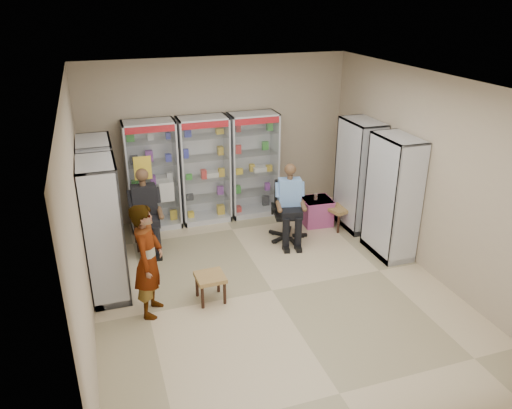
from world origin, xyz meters
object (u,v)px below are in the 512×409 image
object	(u,v)px
cabinet_right_near	(392,197)
cabinet_back_mid	(204,170)
woven_stool_a	(339,217)
cabinet_back_right	(253,165)
cabinet_left_far	(101,201)
pink_trunk	(316,211)
cabinet_back_left	(152,176)
standing_man	(148,261)
wooden_chair	(146,221)
cabinet_left_near	(104,230)
cabinet_right_far	(359,175)
woven_stool_b	(211,288)
office_chair	(288,211)
seated_shopkeeper	(289,205)

from	to	relation	value
cabinet_right_near	cabinet_back_mid	bearing A→B (deg)	49.16
woven_stool_a	cabinet_back_right	bearing A→B (deg)	139.49
cabinet_left_far	pink_trunk	size ratio (longest dim) A/B	3.90
cabinet_back_right	woven_stool_a	world-z (taller)	cabinet_back_right
cabinet_back_left	standing_man	xyz separation A→B (m)	(-0.43, -2.71, -0.20)
cabinet_right_near	standing_man	bearing A→B (deg)	96.85
cabinet_back_left	cabinet_right_near	distance (m)	4.18
wooden_chair	standing_man	size ratio (longest dim) A/B	0.59
cabinet_back_left	cabinet_left_near	distance (m)	2.23
cabinet_back_mid	cabinet_right_far	world-z (taller)	same
pink_trunk	cabinet_left_far	bearing A→B (deg)	-178.40
woven_stool_b	cabinet_back_right	bearing A→B (deg)	60.60
cabinet_back_mid	pink_trunk	size ratio (longest dim) A/B	3.90
cabinet_back_mid	standing_man	size ratio (longest dim) A/B	1.25
woven_stool_a	standing_man	distance (m)	4.01
cabinet_right_far	cabinet_right_near	bearing A→B (deg)	-180.00
cabinet_left_far	cabinet_left_near	distance (m)	1.10
cabinet_right_far	cabinet_left_near	world-z (taller)	same
pink_trunk	cabinet_right_near	bearing A→B (deg)	-65.19
cabinet_back_mid	standing_man	distance (m)	3.04
cabinet_back_right	woven_stool_b	world-z (taller)	cabinet_back_right
office_chair	pink_trunk	xyz separation A→B (m)	(0.74, 0.40, -0.27)
cabinet_back_right	woven_stool_b	xyz separation A→B (m)	(-1.51, -2.67, -0.80)
woven_stool_b	standing_man	world-z (taller)	standing_man
cabinet_back_left	cabinet_right_near	bearing A→B (deg)	-32.28
cabinet_right_near	cabinet_left_near	world-z (taller)	same
seated_shopkeeper	pink_trunk	world-z (taller)	seated_shopkeeper
woven_stool_b	cabinet_right_near	bearing A→B (deg)	8.05
cabinet_back_left	cabinet_left_near	xyz separation A→B (m)	(-0.93, -2.03, 0.00)
cabinet_right_near	office_chair	bearing A→B (deg)	54.04
cabinet_left_near	pink_trunk	world-z (taller)	cabinet_left_near
seated_shopkeeper	pink_trunk	bearing A→B (deg)	43.09
cabinet_back_left	pink_trunk	distance (m)	3.09
cabinet_right_near	standing_man	distance (m)	3.99
woven_stool_a	cabinet_right_far	bearing A→B (deg)	-3.35
cabinet_back_mid	cabinet_right_near	distance (m)	3.41
cabinet_left_far	standing_man	xyz separation A→B (m)	(0.50, -1.78, -0.20)
cabinet_back_mid	cabinet_back_right	world-z (taller)	same
cabinet_back_mid	seated_shopkeeper	world-z (taller)	cabinet_back_mid
cabinet_back_mid	cabinet_left_far	xyz separation A→B (m)	(-1.88, -0.93, 0.00)
cabinet_back_left	woven_stool_b	xyz separation A→B (m)	(0.39, -2.67, -0.80)
cabinet_back_mid	seated_shopkeeper	distance (m)	1.77
office_chair	seated_shopkeeper	bearing A→B (deg)	-77.80
cabinet_back_mid	cabinet_back_left	bearing A→B (deg)	180.00
cabinet_back_right	cabinet_right_far	bearing A→B (deg)	-34.73
cabinet_left_near	office_chair	distance (m)	3.21
cabinet_right_far	cabinet_back_mid	bearing A→B (deg)	66.35
cabinet_left_far	seated_shopkeeper	xyz separation A→B (m)	(3.07, -0.34, -0.34)
cabinet_right_near	pink_trunk	bearing A→B (deg)	24.81
cabinet_right_far	standing_man	xyz separation A→B (m)	(-3.96, -1.58, -0.20)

